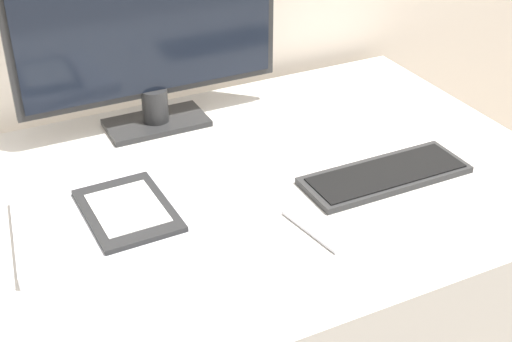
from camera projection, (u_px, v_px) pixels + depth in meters
monitor at (148, 22)px, 1.35m from camera, size 0.53×0.11×0.41m
keyboard at (385, 175)px, 1.28m from camera, size 0.31×0.11×0.01m
laptop at (112, 221)px, 1.15m from camera, size 0.33×0.27×0.02m
ereader at (128, 210)px, 1.15m from camera, size 0.14×0.19×0.01m
pen at (309, 231)px, 1.14m from camera, size 0.03×0.13×0.01m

